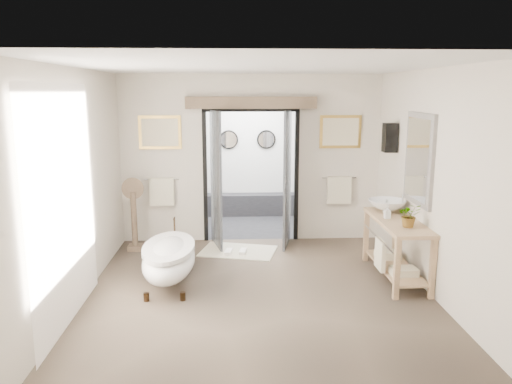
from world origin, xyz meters
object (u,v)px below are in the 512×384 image
vanity (395,244)px  rug (238,251)px  basin (387,206)px  clawfoot_tub (169,259)px

vanity → rug: bearing=149.4°
rug → vanity: bearing=-30.6°
vanity → basin: bearing=89.6°
clawfoot_tub → rug: 1.72m
clawfoot_tub → basin: bearing=9.9°
clawfoot_tub → basin: 3.25m
clawfoot_tub → vanity: size_ratio=0.97×
rug → basin: size_ratio=2.18×
vanity → basin: basin is taller
clawfoot_tub → vanity: vanity is taller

